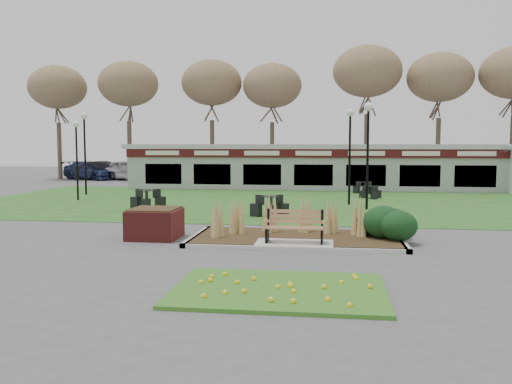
# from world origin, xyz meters

# --- Properties ---
(ground) EXTENTS (100.00, 100.00, 0.00)m
(ground) POSITION_xyz_m (0.00, 0.00, 0.00)
(ground) COLOR #515154
(ground) RESTS_ON ground
(lawn) EXTENTS (34.00, 16.00, 0.02)m
(lawn) POSITION_xyz_m (0.00, 12.00, 0.01)
(lawn) COLOR #1E551A
(lawn) RESTS_ON ground
(flower_bed) EXTENTS (4.20, 3.00, 0.16)m
(flower_bed) POSITION_xyz_m (0.00, -4.60, 0.07)
(flower_bed) COLOR #3A7521
(flower_bed) RESTS_ON ground
(planting_bed) EXTENTS (6.75, 3.40, 1.27)m
(planting_bed) POSITION_xyz_m (1.27, 1.35, 0.37)
(planting_bed) COLOR black
(planting_bed) RESTS_ON ground
(park_bench) EXTENTS (1.70, 0.66, 0.93)m
(park_bench) POSITION_xyz_m (0.00, 0.25, 0.59)
(park_bench) COLOR #A27549
(park_bench) RESTS_ON ground
(brick_planter) EXTENTS (1.50, 1.50, 0.95)m
(brick_planter) POSITION_xyz_m (-4.40, 1.00, 0.48)
(brick_planter) COLOR maroon
(brick_planter) RESTS_ON ground
(food_pavilion) EXTENTS (24.60, 3.40, 2.90)m
(food_pavilion) POSITION_xyz_m (0.00, 19.96, 1.48)
(food_pavilion) COLOR #98989A
(food_pavilion) RESTS_ON ground
(tree_backdrop) EXTENTS (47.24, 5.24, 10.36)m
(tree_backdrop) POSITION_xyz_m (0.00, 28.00, 8.36)
(tree_backdrop) COLOR #47382B
(tree_backdrop) RESTS_ON ground
(lamp_post_mid_left) EXTENTS (0.34, 0.34, 4.11)m
(lamp_post_mid_left) POSITION_xyz_m (-11.95, 11.34, 2.99)
(lamp_post_mid_left) COLOR black
(lamp_post_mid_left) RESTS_ON ground
(lamp_post_mid_right) EXTENTS (0.39, 0.39, 4.75)m
(lamp_post_mid_right) POSITION_xyz_m (2.64, 9.32, 3.46)
(lamp_post_mid_right) COLOR black
(lamp_post_mid_right) RESTS_ON ground
(lamp_post_far_right) EXTENTS (0.38, 0.38, 4.60)m
(lamp_post_far_right) POSITION_xyz_m (1.93, 11.14, 3.36)
(lamp_post_far_right) COLOR black
(lamp_post_far_right) RESTS_ON ground
(lamp_post_far_left) EXTENTS (0.39, 0.39, 4.70)m
(lamp_post_far_left) POSITION_xyz_m (-12.89, 14.29, 3.43)
(lamp_post_far_left) COLOR black
(lamp_post_far_left) RESTS_ON ground
(bistro_set_a) EXTENTS (1.57, 1.53, 0.85)m
(bistro_set_a) POSITION_xyz_m (-7.09, 8.12, 0.30)
(bistro_set_a) COLOR black
(bistro_set_a) RESTS_ON ground
(bistro_set_b) EXTENTS (1.30, 1.17, 0.69)m
(bistro_set_b) POSITION_xyz_m (3.03, 17.00, 0.25)
(bistro_set_b) COLOR black
(bistro_set_b) RESTS_ON ground
(bistro_set_c) EXTENTS (1.56, 1.53, 0.85)m
(bistro_set_c) POSITION_xyz_m (-1.35, 6.15, 0.30)
(bistro_set_c) COLOR black
(bistro_set_c) RESTS_ON ground
(bistro_set_d) EXTENTS (1.21, 1.17, 0.65)m
(bistro_set_d) POSITION_xyz_m (3.22, 14.31, 0.24)
(bistro_set_d) COLOR black
(bistro_set_d) RESTS_ON ground
(car_silver) EXTENTS (4.97, 2.47, 1.63)m
(car_silver) POSITION_xyz_m (-15.05, 26.78, 0.81)
(car_silver) COLOR #B1B1B6
(car_silver) RESTS_ON ground
(car_black) EXTENTS (4.58, 1.62, 1.51)m
(car_black) POSITION_xyz_m (-17.20, 27.00, 0.75)
(car_black) COLOR black
(car_black) RESTS_ON ground
(car_blue) EXTENTS (5.54, 4.06, 1.49)m
(car_blue) POSITION_xyz_m (-18.44, 27.00, 0.75)
(car_blue) COLOR navy
(car_blue) RESTS_ON ground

